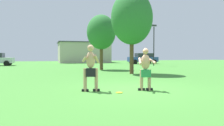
# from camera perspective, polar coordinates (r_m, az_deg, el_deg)

# --- Properties ---
(ground_plane) EXTENTS (80.00, 80.00, 0.00)m
(ground_plane) POSITION_cam_1_polar(r_m,az_deg,el_deg) (8.88, 5.81, -6.77)
(ground_plane) COLOR #428433
(player_with_cap) EXTENTS (0.67, 0.65, 1.63)m
(player_with_cap) POSITION_cam_1_polar(r_m,az_deg,el_deg) (8.56, 8.65, -1.13)
(player_with_cap) COLOR black
(player_with_cap) RESTS_ON ground_plane
(player_in_black) EXTENTS (0.75, 0.66, 1.75)m
(player_in_black) POSITION_cam_1_polar(r_m,az_deg,el_deg) (8.30, -5.53, -0.96)
(player_in_black) COLOR black
(player_in_black) RESTS_ON ground_plane
(frisbee) EXTENTS (0.25, 0.25, 0.03)m
(frisbee) POSITION_cam_1_polar(r_m,az_deg,el_deg) (8.01, 1.88, -7.64)
(frisbee) COLOR yellow
(frisbee) RESTS_ON ground_plane
(car_blue_mid_lot) EXTENTS (4.38, 2.19, 1.58)m
(car_blue_mid_lot) POSITION_cam_1_polar(r_m,az_deg,el_deg) (33.30, 8.01, 1.22)
(car_blue_mid_lot) COLOR #2D478C
(car_blue_mid_lot) RESTS_ON ground_plane
(lamp_post) EXTENTS (0.60, 0.24, 5.03)m
(lamp_post) POSITION_cam_1_polar(r_m,az_deg,el_deg) (27.70, 10.76, 5.80)
(lamp_post) COLOR black
(lamp_post) RESTS_ON ground_plane
(outbuilding_behind_lot) EXTENTS (8.71, 6.23, 3.52)m
(outbuilding_behind_lot) POSITION_cam_1_polar(r_m,az_deg,el_deg) (38.69, -7.36, 2.75)
(outbuilding_behind_lot) COLOR #B2A893
(outbuilding_behind_lot) RESTS_ON ground_plane
(tree_left_field) EXTENTS (2.95, 2.95, 5.89)m
(tree_left_field) POSITION_cam_1_polar(r_m,az_deg,el_deg) (16.02, 5.12, 11.48)
(tree_left_field) COLOR brown
(tree_left_field) RESTS_ON ground_plane
(tree_right_field) EXTENTS (2.61, 2.61, 4.97)m
(tree_right_field) POSITION_cam_1_polar(r_m,az_deg,el_deg) (20.11, -2.77, 7.91)
(tree_right_field) COLOR brown
(tree_right_field) RESTS_ON ground_plane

